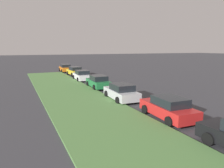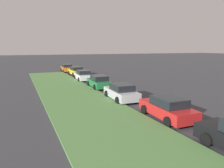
% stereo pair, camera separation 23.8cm
% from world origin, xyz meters
% --- Properties ---
extents(grass_median, '(60.00, 6.00, 0.12)m').
position_xyz_m(grass_median, '(10.00, 7.22, 0.06)').
color(grass_median, '#517F42').
rests_on(grass_median, ground).
extents(parked_car_red, '(4.38, 2.17, 1.47)m').
position_xyz_m(parked_car_red, '(10.58, 3.09, 0.72)').
color(parked_car_red, red).
rests_on(parked_car_red, ground).
extents(parked_car_silver, '(4.39, 2.19, 1.47)m').
position_xyz_m(parked_car_silver, '(16.34, 3.60, 0.72)').
color(parked_car_silver, '#B2B5BA').
rests_on(parked_car_silver, ground).
extents(parked_car_green, '(4.38, 2.18, 1.47)m').
position_xyz_m(parked_car_green, '(22.55, 3.39, 0.72)').
color(parked_car_green, '#1E6B38').
rests_on(parked_car_green, ground).
extents(parked_car_white, '(4.39, 2.19, 1.47)m').
position_xyz_m(parked_car_white, '(28.88, 3.45, 0.72)').
color(parked_car_white, silver).
rests_on(parked_car_white, ground).
extents(parked_car_yellow, '(4.37, 2.15, 1.47)m').
position_xyz_m(parked_car_yellow, '(34.85, 2.90, 0.72)').
color(parked_car_yellow, gold).
rests_on(parked_car_yellow, ground).
extents(parked_car_orange, '(4.36, 2.14, 1.47)m').
position_xyz_m(parked_car_orange, '(41.04, 3.16, 0.72)').
color(parked_car_orange, orange).
rests_on(parked_car_orange, ground).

